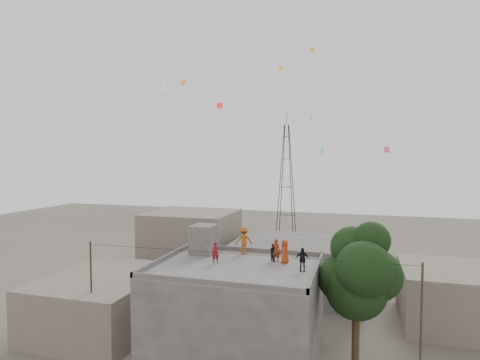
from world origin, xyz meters
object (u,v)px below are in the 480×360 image
object	(u,v)px
stair_head_box	(204,239)
transmission_tower	(286,181)
tree	(360,273)
person_dark_adult	(302,259)
person_red_adult	(276,250)

from	to	relation	value
stair_head_box	transmission_tower	bearing A→B (deg)	91.23
stair_head_box	transmission_tower	world-z (taller)	transmission_tower
tree	person_dark_adult	xyz separation A→B (m)	(-3.28, -0.53, 0.71)
transmission_tower	person_dark_adult	size ratio (longest dim) A/B	14.04
person_red_adult	person_dark_adult	bearing A→B (deg)	151.11
stair_head_box	person_dark_adult	xyz separation A→B (m)	(7.29, -2.53, -0.29)
person_red_adult	stair_head_box	bearing A→B (deg)	3.21
tree	person_red_adult	xyz separation A→B (m)	(-5.20, 1.15, 0.74)
stair_head_box	person_dark_adult	world-z (taller)	stair_head_box
stair_head_box	person_dark_adult	distance (m)	7.72
tree	person_red_adult	world-z (taller)	tree
person_red_adult	person_dark_adult	world-z (taller)	person_red_adult
tree	transmission_tower	world-z (taller)	transmission_tower
tree	stair_head_box	bearing A→B (deg)	169.26
tree	person_red_adult	distance (m)	5.37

